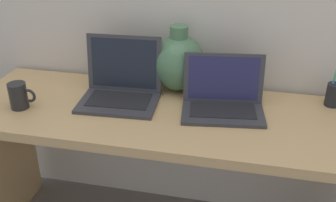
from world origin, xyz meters
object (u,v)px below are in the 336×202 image
laptop_right (223,96)px  pen_cup (334,94)px  laptop_left (121,83)px  green_vase (179,62)px  coffee_mug (19,96)px

laptop_right → pen_cup: bearing=16.2°
laptop_left → laptop_right: (0.43, -0.01, -0.01)m
laptop_right → green_vase: 0.27m
laptop_right → pen_cup: (0.44, 0.13, -0.01)m
laptop_left → laptop_right: bearing=-1.2°
laptop_right → pen_cup: size_ratio=1.90×
laptop_left → pen_cup: (0.88, 0.12, -0.02)m
laptop_right → laptop_left: bearing=178.8°
green_vase → coffee_mug: 0.68m
laptop_left → laptop_right: size_ratio=0.96×
laptop_left → laptop_right: 0.43m
pen_cup → laptop_left: bearing=-172.2°
laptop_left → laptop_right: laptop_left is taller
coffee_mug → pen_cup: pen_cup is taller
green_vase → coffee_mug: size_ratio=2.54×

